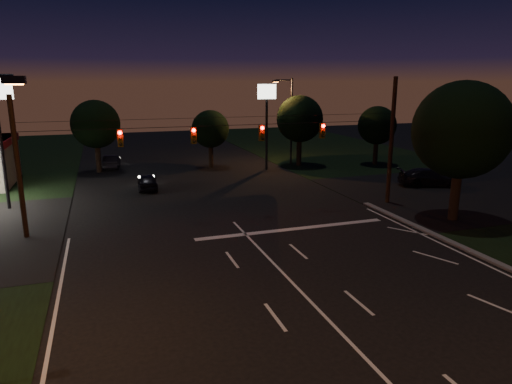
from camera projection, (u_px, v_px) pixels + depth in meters
name	position (u px, v px, depth m)	size (l,w,h in m)	color
ground	(344.00, 336.00, 15.93)	(140.00, 140.00, 0.00)	black
cross_street_right	(465.00, 191.00, 36.88)	(20.00, 16.00, 0.02)	black
stop_bar	(293.00, 229.00, 27.45)	(12.00, 0.50, 0.01)	silver
utility_pole_right	(387.00, 203.00, 33.48)	(0.30, 0.30, 9.00)	black
utility_pole_left	(27.00, 237.00, 26.01)	(0.28, 0.28, 8.00)	black
signal_span	(228.00, 133.00, 28.41)	(24.00, 0.40, 1.56)	black
pole_sign_right	(267.00, 107.00, 44.57)	(1.80, 0.30, 8.40)	black
street_light_right_far	(289.00, 115.00, 47.65)	(2.20, 0.35, 9.00)	black
tree_right_near	(460.00, 131.00, 28.16)	(6.00, 6.00, 8.76)	black
tree_far_b	(96.00, 125.00, 43.79)	(4.60, 4.60, 6.98)	black
tree_far_c	(210.00, 129.00, 46.43)	(3.80, 3.80, 5.86)	black
tree_far_d	(299.00, 119.00, 47.20)	(4.80, 4.80, 7.30)	black
tree_far_e	(377.00, 126.00, 47.99)	(4.00, 4.00, 6.18)	black
car_oncoming_a	(147.00, 182.00, 37.35)	(1.55, 3.84, 1.31)	black
car_oncoming_b	(112.00, 162.00, 46.74)	(1.40, 4.03, 1.33)	black
car_cross	(430.00, 177.00, 38.58)	(2.09, 5.15, 1.49)	black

